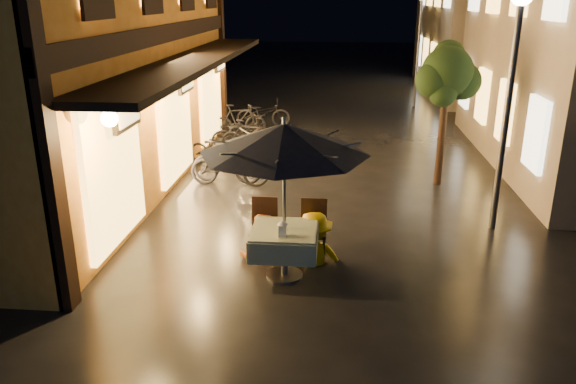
# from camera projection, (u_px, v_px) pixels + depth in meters

# --- Properties ---
(ground) EXTENTS (90.00, 90.00, 0.00)m
(ground) POSITION_uv_depth(u_px,v_px,m) (326.00, 271.00, 8.70)
(ground) COLOR black
(ground) RESTS_ON ground
(west_building) EXTENTS (5.90, 11.40, 7.40)m
(west_building) POSITION_uv_depth(u_px,v_px,m) (61.00, 12.00, 11.71)
(west_building) COLOR orange
(west_building) RESTS_ON ground
(east_building_far) EXTENTS (7.30, 10.30, 7.30)m
(east_building_far) POSITION_uv_depth(u_px,v_px,m) (516.00, 5.00, 23.75)
(east_building_far) COLOR tan
(east_building_far) RESTS_ON ground
(street_tree) EXTENTS (1.43, 1.20, 3.15)m
(street_tree) POSITION_uv_depth(u_px,v_px,m) (448.00, 76.00, 11.92)
(street_tree) COLOR black
(street_tree) RESTS_ON ground
(streetlamp_near) EXTENTS (0.36, 0.36, 4.23)m
(streetlamp_near) POSITION_uv_depth(u_px,v_px,m) (513.00, 67.00, 9.35)
(streetlamp_near) COLOR #59595E
(streetlamp_near) RESTS_ON ground
(streetlamp_far) EXTENTS (0.36, 0.36, 4.23)m
(streetlamp_far) POSITION_uv_depth(u_px,v_px,m) (420.00, 27.00, 20.62)
(streetlamp_far) COLOR #59595E
(streetlamp_far) RESTS_ON ground
(cafe_table) EXTENTS (0.99, 0.99, 0.78)m
(cafe_table) POSITION_uv_depth(u_px,v_px,m) (284.00, 241.00, 8.35)
(cafe_table) COLOR #59595E
(cafe_table) RESTS_ON ground
(patio_umbrella) EXTENTS (2.44, 2.44, 2.46)m
(patio_umbrella) POSITION_uv_depth(u_px,v_px,m) (284.00, 139.00, 7.83)
(patio_umbrella) COLOR #59595E
(patio_umbrella) RESTS_ON ground
(cafe_chair_left) EXTENTS (0.42, 0.42, 0.97)m
(cafe_chair_left) POSITION_uv_depth(u_px,v_px,m) (264.00, 224.00, 9.09)
(cafe_chair_left) COLOR black
(cafe_chair_left) RESTS_ON ground
(cafe_chair_right) EXTENTS (0.42, 0.42, 0.97)m
(cafe_chair_right) POSITION_uv_depth(u_px,v_px,m) (313.00, 226.00, 9.02)
(cafe_chair_right) COLOR black
(cafe_chair_right) RESTS_ON ground
(table_lantern) EXTENTS (0.16, 0.16, 0.25)m
(table_lantern) POSITION_uv_depth(u_px,v_px,m) (283.00, 227.00, 8.00)
(table_lantern) COLOR white
(table_lantern) RESTS_ON cafe_table
(person_orange) EXTENTS (0.78, 0.64, 1.49)m
(person_orange) POSITION_uv_depth(u_px,v_px,m) (260.00, 216.00, 8.88)
(person_orange) COLOR orange
(person_orange) RESTS_ON ground
(person_yellow) EXTENTS (1.19, 0.91, 1.62)m
(person_yellow) POSITION_uv_depth(u_px,v_px,m) (314.00, 214.00, 8.76)
(person_yellow) COLOR #DDAF00
(person_yellow) RESTS_ON ground
(bicycle_0) EXTENTS (1.80, 0.68, 0.94)m
(bicycle_0) POSITION_uv_depth(u_px,v_px,m) (230.00, 165.00, 12.46)
(bicycle_0) COLOR black
(bicycle_0) RESTS_ON ground
(bicycle_1) EXTENTS (1.67, 0.67, 0.97)m
(bicycle_1) POSITION_uv_depth(u_px,v_px,m) (226.00, 162.00, 12.62)
(bicycle_1) COLOR black
(bicycle_1) RESTS_ON ground
(bicycle_2) EXTENTS (1.70, 1.12, 0.84)m
(bicycle_2) POSITION_uv_depth(u_px,v_px,m) (217.00, 150.00, 13.89)
(bicycle_2) COLOR black
(bicycle_2) RESTS_ON ground
(bicycle_3) EXTENTS (1.68, 0.82, 0.97)m
(bicycle_3) POSITION_uv_depth(u_px,v_px,m) (249.00, 138.00, 14.76)
(bicycle_3) COLOR black
(bicycle_3) RESTS_ON ground
(bicycle_4) EXTENTS (1.81, 1.26, 0.90)m
(bicycle_4) POSITION_uv_depth(u_px,v_px,m) (242.00, 133.00, 15.42)
(bicycle_4) COLOR black
(bicycle_4) RESTS_ON ground
(bicycle_5) EXTENTS (1.71, 0.96, 0.99)m
(bicycle_5) POSITION_uv_depth(u_px,v_px,m) (239.00, 121.00, 16.78)
(bicycle_5) COLOR black
(bicycle_5) RESTS_ON ground
(bicycle_6) EXTENTS (1.77, 0.79, 0.90)m
(bicycle_6) POSITION_uv_depth(u_px,v_px,m) (263.00, 113.00, 18.04)
(bicycle_6) COLOR black
(bicycle_6) RESTS_ON ground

